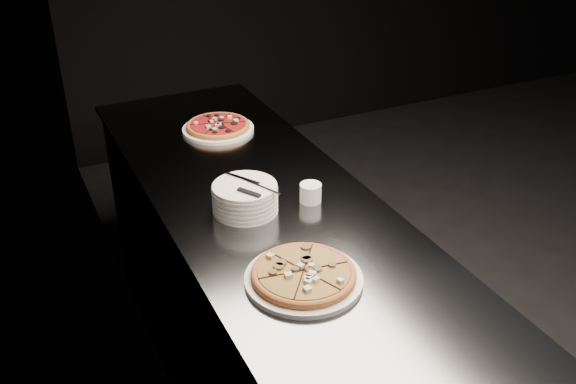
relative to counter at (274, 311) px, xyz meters
name	(u,v)px	position (x,y,z in m)	size (l,w,h in m)	color
wall_left	(154,93)	(-0.37, 0.00, 0.94)	(0.02, 5.00, 2.80)	black
counter	(274,311)	(0.00, 0.00, 0.00)	(0.74, 2.44, 0.92)	#5C5F63
pizza_mushroom	(304,275)	(-0.09, -0.42, 0.48)	(0.35, 0.35, 0.04)	white
pizza_tomato	(218,127)	(0.06, 0.70, 0.48)	(0.34, 0.34, 0.04)	white
plate_stack	(245,198)	(-0.09, 0.02, 0.51)	(0.22, 0.22, 0.10)	white
cutlery	(249,186)	(-0.08, 0.01, 0.56)	(0.10, 0.23, 0.01)	#B8BAC0
ramekin	(311,192)	(0.14, -0.02, 0.49)	(0.08, 0.08, 0.07)	white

